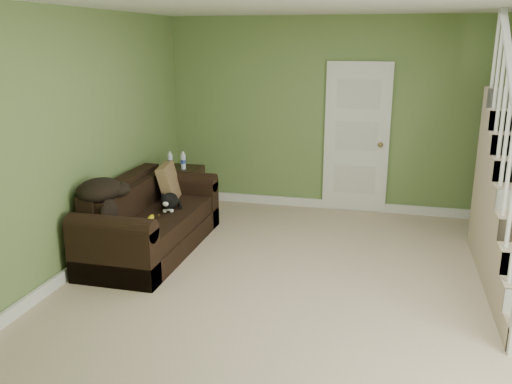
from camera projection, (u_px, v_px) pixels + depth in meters
The scene contains 14 objects.
floor at pixel (320, 295), 5.04m from camera, with size 5.00×5.50×0.01m, color #CBB392.
ceiling at pixel (330, 0), 4.33m from camera, with size 5.00×5.50×0.01m, color white.
wall_back at pixel (350, 116), 7.25m from camera, with size 5.00×0.04×2.60m, color olive.
wall_front at pixel (236, 304), 2.11m from camera, with size 5.00×0.04×2.60m, color olive.
wall_left at pixel (68, 145), 5.27m from camera, with size 0.04×5.50×2.60m, color olive.
baseboard_back at pixel (346, 205), 7.56m from camera, with size 5.00×0.04×0.12m, color white.
baseboard_left at pixel (82, 263), 5.60m from camera, with size 0.04×5.50×0.12m, color white.
door at pixel (357, 139), 7.26m from camera, with size 0.86×0.12×2.02m.
sofa at pixel (149, 224), 6.05m from camera, with size 0.88×2.04×0.81m.
side_table at pixel (180, 192), 7.22m from camera, with size 0.55×0.55×0.89m.
cat at pixel (168, 202), 6.08m from camera, with size 0.30×0.52×0.25m.
banana at pixel (151, 218), 5.72m from camera, with size 0.06×0.22×0.06m, color gold.
throw_pillow at pixel (170, 184), 6.52m from camera, with size 0.12×0.48×0.48m, color #543121.
throw_blanket at pixel (99, 190), 5.44m from camera, with size 0.41×0.54×0.22m, color black.
Camera 1 is at (0.54, -4.59, 2.30)m, focal length 38.00 mm.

